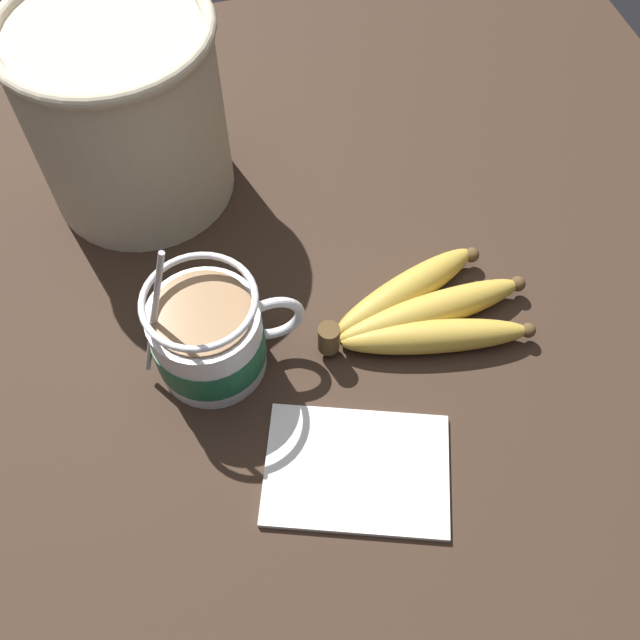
# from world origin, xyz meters

# --- Properties ---
(table) EXTENTS (1.04, 1.04, 0.04)m
(table) POSITION_xyz_m (0.00, 0.00, 0.02)
(table) COLOR #332319
(table) RESTS_ON ground
(coffee_mug) EXTENTS (0.15, 0.10, 0.17)m
(coffee_mug) POSITION_xyz_m (-0.09, -0.02, 0.08)
(coffee_mug) COLOR silver
(coffee_mug) RESTS_ON table
(banana_bunch) EXTENTS (0.21, 0.13, 0.04)m
(banana_bunch) POSITION_xyz_m (0.11, -0.03, 0.05)
(banana_bunch) COLOR #4C381E
(banana_bunch) RESTS_ON table
(woven_basket) EXTENTS (0.20, 0.20, 0.20)m
(woven_basket) POSITION_xyz_m (-0.12, 0.22, 0.14)
(woven_basket) COLOR beige
(woven_basket) RESTS_ON table
(napkin) EXTENTS (0.18, 0.15, 0.01)m
(napkin) POSITION_xyz_m (0.01, -0.15, 0.04)
(napkin) COLOR white
(napkin) RESTS_ON table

